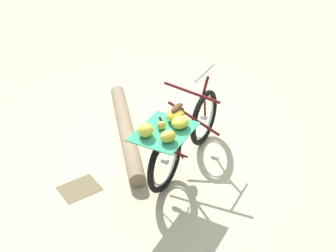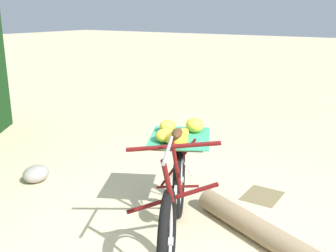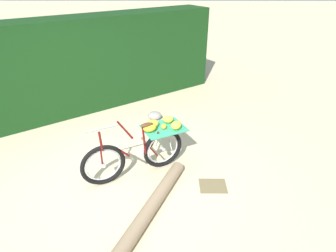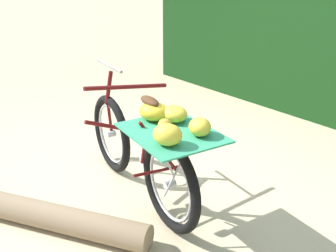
# 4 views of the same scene
# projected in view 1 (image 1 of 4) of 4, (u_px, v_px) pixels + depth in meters

# --- Properties ---
(ground_plane) EXTENTS (60.00, 60.00, 0.00)m
(ground_plane) POSITION_uv_depth(u_px,v_px,m) (198.00, 159.00, 5.85)
(ground_plane) COLOR beige
(bicycle) EXTENTS (1.72, 1.08, 1.03)m
(bicycle) POSITION_uv_depth(u_px,v_px,m) (182.00, 135.00, 5.43)
(bicycle) COLOR black
(bicycle) RESTS_ON ground_plane
(fallen_log) EXTENTS (1.06, 2.08, 0.20)m
(fallen_log) POSITION_uv_depth(u_px,v_px,m) (126.00, 130.00, 6.22)
(fallen_log) COLOR #937A5B
(fallen_log) RESTS_ON ground_plane
(leaf_litter_patch) EXTENTS (0.44, 0.36, 0.01)m
(leaf_litter_patch) POSITION_uv_depth(u_px,v_px,m) (79.00, 188.00, 5.36)
(leaf_litter_patch) COLOR olive
(leaf_litter_patch) RESTS_ON ground_plane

